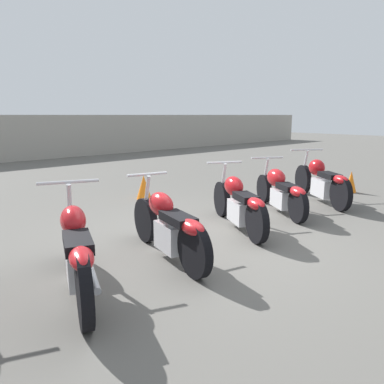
{
  "coord_description": "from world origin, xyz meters",
  "views": [
    {
      "loc": [
        -3.57,
        -3.43,
        1.73
      ],
      "look_at": [
        0.0,
        0.37,
        0.65
      ],
      "focal_mm": 35.0,
      "sensor_mm": 36.0,
      "label": 1
    }
  ],
  "objects_px": {
    "motorcycle_slot_3": "(239,203)",
    "traffic_cone_far": "(351,182)",
    "traffic_cone_near": "(144,187)",
    "motorcycle_slot_1": "(77,251)",
    "motorcycle_slot_4": "(281,190)",
    "motorcycle_slot_5": "(322,181)",
    "motorcycle_slot_2": "(169,226)"
  },
  "relations": [
    {
      "from": "motorcycle_slot_3",
      "to": "traffic_cone_far",
      "type": "relative_size",
      "value": 3.84
    },
    {
      "from": "traffic_cone_near",
      "to": "motorcycle_slot_1",
      "type": "bearing_deg",
      "value": -134.77
    },
    {
      "from": "motorcycle_slot_4",
      "to": "traffic_cone_far",
      "type": "bearing_deg",
      "value": 30.35
    },
    {
      "from": "motorcycle_slot_3",
      "to": "motorcycle_slot_5",
      "type": "bearing_deg",
      "value": 29.43
    },
    {
      "from": "motorcycle_slot_4",
      "to": "motorcycle_slot_3",
      "type": "bearing_deg",
      "value": -142.03
    },
    {
      "from": "motorcycle_slot_4",
      "to": "motorcycle_slot_5",
      "type": "height_order",
      "value": "motorcycle_slot_5"
    },
    {
      "from": "traffic_cone_near",
      "to": "motorcycle_slot_4",
      "type": "bearing_deg",
      "value": -66.28
    },
    {
      "from": "motorcycle_slot_1",
      "to": "motorcycle_slot_2",
      "type": "bearing_deg",
      "value": 25.76
    },
    {
      "from": "motorcycle_slot_1",
      "to": "motorcycle_slot_2",
      "type": "height_order",
      "value": "motorcycle_slot_1"
    },
    {
      "from": "traffic_cone_near",
      "to": "motorcycle_slot_5",
      "type": "bearing_deg",
      "value": -47.74
    },
    {
      "from": "motorcycle_slot_3",
      "to": "motorcycle_slot_4",
      "type": "height_order",
      "value": "motorcycle_slot_3"
    },
    {
      "from": "motorcycle_slot_1",
      "to": "traffic_cone_far",
      "type": "distance_m",
      "value": 6.81
    },
    {
      "from": "motorcycle_slot_2",
      "to": "motorcycle_slot_4",
      "type": "relative_size",
      "value": 1.09
    },
    {
      "from": "motorcycle_slot_3",
      "to": "traffic_cone_far",
      "type": "xyz_separation_m",
      "value": [
        4.01,
        0.04,
        -0.16
      ]
    },
    {
      "from": "motorcycle_slot_1",
      "to": "traffic_cone_near",
      "type": "relative_size",
      "value": 3.97
    },
    {
      "from": "motorcycle_slot_3",
      "to": "motorcycle_slot_1",
      "type": "bearing_deg",
      "value": -145.31
    },
    {
      "from": "motorcycle_slot_4",
      "to": "traffic_cone_near",
      "type": "bearing_deg",
      "value": 146.01
    },
    {
      "from": "traffic_cone_far",
      "to": "motorcycle_slot_2",
      "type": "bearing_deg",
      "value": -177.41
    },
    {
      "from": "motorcycle_slot_3",
      "to": "motorcycle_slot_5",
      "type": "distance_m",
      "value": 2.62
    },
    {
      "from": "motorcycle_slot_4",
      "to": "traffic_cone_far",
      "type": "distance_m",
      "value": 2.69
    },
    {
      "from": "motorcycle_slot_2",
      "to": "traffic_cone_near",
      "type": "distance_m",
      "value": 3.42
    },
    {
      "from": "motorcycle_slot_4",
      "to": "traffic_cone_near",
      "type": "height_order",
      "value": "motorcycle_slot_4"
    },
    {
      "from": "traffic_cone_near",
      "to": "traffic_cone_far",
      "type": "height_order",
      "value": "traffic_cone_near"
    },
    {
      "from": "motorcycle_slot_1",
      "to": "traffic_cone_near",
      "type": "xyz_separation_m",
      "value": [
        2.99,
        3.01,
        -0.18
      ]
    },
    {
      "from": "motorcycle_slot_3",
      "to": "motorcycle_slot_5",
      "type": "relative_size",
      "value": 0.99
    },
    {
      "from": "motorcycle_slot_1",
      "to": "motorcycle_slot_5",
      "type": "relative_size",
      "value": 1.04
    },
    {
      "from": "motorcycle_slot_3",
      "to": "motorcycle_slot_4",
      "type": "xyz_separation_m",
      "value": [
        1.32,
        0.13,
        -0.0
      ]
    },
    {
      "from": "motorcycle_slot_1",
      "to": "traffic_cone_near",
      "type": "bearing_deg",
      "value": 67.11
    },
    {
      "from": "motorcycle_slot_3",
      "to": "motorcycle_slot_4",
      "type": "relative_size",
      "value": 1.05
    },
    {
      "from": "traffic_cone_near",
      "to": "traffic_cone_far",
      "type": "bearing_deg",
      "value": -35.02
    },
    {
      "from": "motorcycle_slot_1",
      "to": "motorcycle_slot_3",
      "type": "height_order",
      "value": "motorcycle_slot_1"
    },
    {
      "from": "motorcycle_slot_5",
      "to": "motorcycle_slot_2",
      "type": "bearing_deg",
      "value": -141.84
    }
  ]
}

